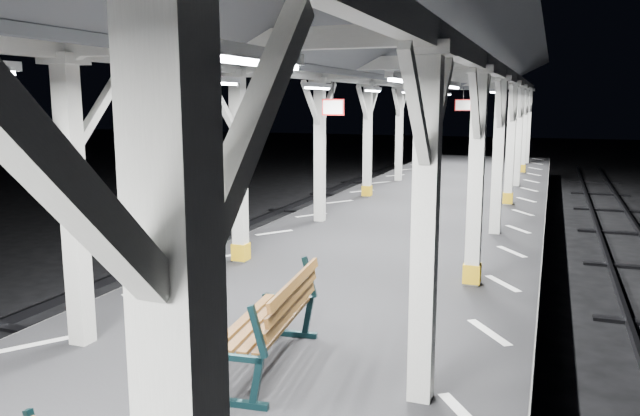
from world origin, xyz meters
The scene contains 7 objects.
ground centered at (0.00, 0.00, 0.00)m, with size 120.00×120.00×0.00m, color black.
platform centered at (0.00, 0.00, 0.50)m, with size 6.00×50.00×1.00m, color black.
hazard_stripes_left centered at (-2.45, 0.00, 1.00)m, with size 1.00×48.00×0.01m, color silver.
hazard_stripes_right centered at (2.45, 0.00, 1.00)m, with size 1.00×48.00×0.01m, color silver.
track_left centered at (-5.00, 0.00, 0.08)m, with size 2.20×60.00×0.16m.
canopy centered at (0.00, -0.02, 4.56)m, with size 5.40×49.00×4.65m.
bench_mid centered at (0.41, -1.85, 1.54)m, with size 0.90×1.94×1.02m.
Camera 1 is at (3.04, -7.55, 3.82)m, focal length 35.00 mm.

